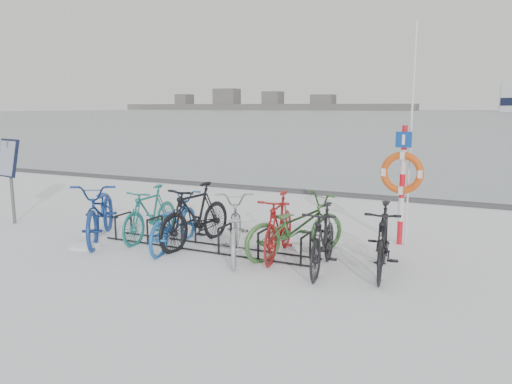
# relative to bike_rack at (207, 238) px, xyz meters

# --- Properties ---
(ground) EXTENTS (900.00, 900.00, 0.00)m
(ground) POSITION_rel_bike_rack_xyz_m (0.00, 0.00, -0.18)
(ground) COLOR white
(ground) RESTS_ON ground
(ice_sheet) EXTENTS (400.00, 298.00, 0.02)m
(ice_sheet) POSITION_rel_bike_rack_xyz_m (0.00, 155.00, -0.17)
(ice_sheet) COLOR #9FACB3
(ice_sheet) RESTS_ON ground
(quay_edge) EXTENTS (400.00, 0.25, 0.10)m
(quay_edge) POSITION_rel_bike_rack_xyz_m (0.00, 5.90, -0.13)
(quay_edge) COLOR #3F3F42
(quay_edge) RESTS_ON ground
(bike_rack) EXTENTS (4.00, 0.48, 0.46)m
(bike_rack) POSITION_rel_bike_rack_xyz_m (0.00, 0.00, 0.00)
(bike_rack) COLOR black
(bike_rack) RESTS_ON ground
(info_board) EXTENTS (0.62, 0.32, 1.77)m
(info_board) POSITION_rel_bike_rack_xyz_m (-4.60, -0.12, 1.09)
(info_board) COLOR #595B5E
(info_board) RESTS_ON ground
(lifebuoy_station) EXTENTS (0.74, 0.22, 3.82)m
(lifebuoy_station) POSITION_rel_bike_rack_xyz_m (2.97, 1.64, 1.10)
(lifebuoy_station) COLOR red
(lifebuoy_station) RESTS_ON ground
(shoreline) EXTENTS (180.00, 12.00, 9.50)m
(shoreline) POSITION_rel_bike_rack_xyz_m (-122.02, 260.00, 2.61)
(shoreline) COLOR #4F4F4F
(shoreline) RESTS_ON ground
(bike_0) EXTENTS (1.76, 2.24, 1.13)m
(bike_0) POSITION_rel_bike_rack_xyz_m (-2.07, -0.27, 0.39)
(bike_0) COLOR navy
(bike_0) RESTS_ON ground
(bike_1) EXTENTS (0.54, 1.71, 1.01)m
(bike_1) POSITION_rel_bike_rack_xyz_m (-1.27, 0.14, 0.33)
(bike_1) COLOR #1E746D
(bike_1) RESTS_ON ground
(bike_2) EXTENTS (0.95, 1.92, 0.97)m
(bike_2) POSITION_rel_bike_rack_xyz_m (-0.58, -0.14, 0.30)
(bike_2) COLOR #1C57A5
(bike_2) RESTS_ON ground
(bike_3) EXTENTS (0.77, 1.93, 1.13)m
(bike_3) POSITION_rel_bike_rack_xyz_m (-0.31, 0.16, 0.38)
(bike_3) COLOR black
(bike_3) RESTS_ON ground
(bike_4) EXTENTS (1.44, 2.01, 1.00)m
(bike_4) POSITION_rel_bike_rack_xyz_m (0.62, -0.17, 0.32)
(bike_4) COLOR #9B9FA3
(bike_4) RESTS_ON ground
(bike_5) EXTENTS (0.76, 1.83, 1.07)m
(bike_5) POSITION_rel_bike_rack_xyz_m (1.27, 0.17, 0.35)
(bike_5) COLOR maroon
(bike_5) RESTS_ON ground
(bike_6) EXTENTS (1.63, 2.05, 1.04)m
(bike_6) POSITION_rel_bike_rack_xyz_m (1.51, 0.30, 0.34)
(bike_6) COLOR #3C6D35
(bike_6) RESTS_ON ground
(bike_7) EXTENTS (0.66, 1.74, 1.02)m
(bike_7) POSITION_rel_bike_rack_xyz_m (2.15, -0.22, 0.33)
(bike_7) COLOR black
(bike_7) RESTS_ON ground
(bike_8) EXTENTS (0.72, 1.81, 1.06)m
(bike_8) POSITION_rel_bike_rack_xyz_m (2.98, 0.05, 0.35)
(bike_8) COLOR black
(bike_8) RESTS_ON ground
(snow_drifts) EXTENTS (4.48, 2.08, 0.20)m
(snow_drifts) POSITION_rel_bike_rack_xyz_m (-0.89, -0.03, -0.18)
(snow_drifts) COLOR white
(snow_drifts) RESTS_ON ground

